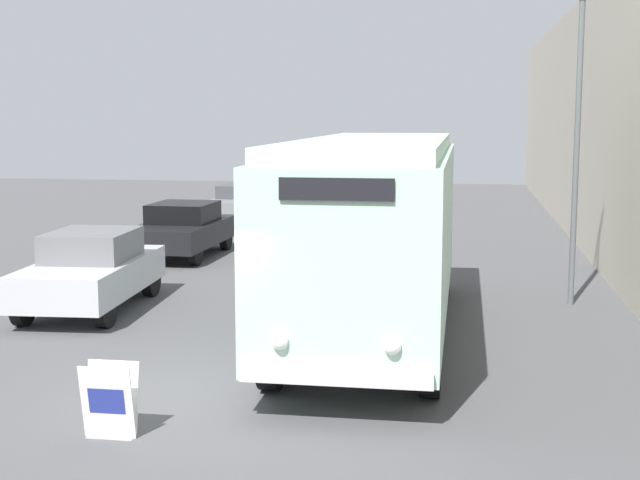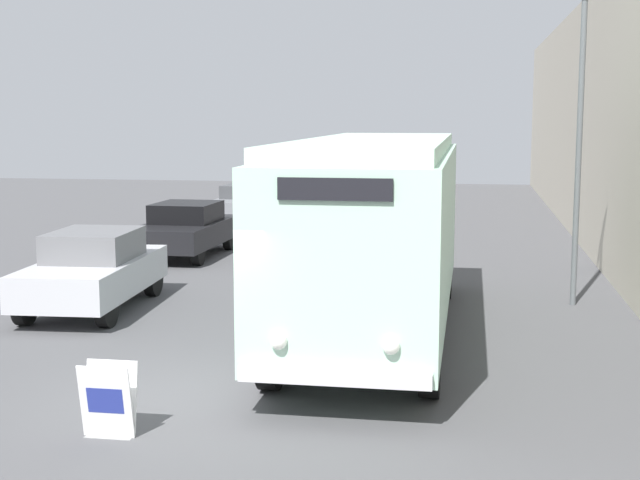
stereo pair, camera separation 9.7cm
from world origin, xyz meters
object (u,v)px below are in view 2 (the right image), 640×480
at_px(vintage_bus, 376,225).
at_px(parked_car_far, 247,205).
at_px(streetlamp, 581,99).
at_px(parked_car_mid, 186,229).
at_px(sign_board, 108,401).
at_px(parked_car_near, 93,270).

distance_m(vintage_bus, parked_car_far, 16.27).
bearing_deg(parked_car_far, streetlamp, -48.20).
bearing_deg(parked_car_far, vintage_bus, -66.08).
bearing_deg(parked_car_mid, sign_board, -74.42).
relative_size(vintage_bus, streetlamp, 1.50).
bearing_deg(parked_car_mid, streetlamp, -24.63).
height_order(vintage_bus, sign_board, vintage_bus).
relative_size(sign_board, parked_car_far, 0.22).
bearing_deg(streetlamp, parked_car_mid, 154.09).
xyz_separation_m(sign_board, parked_car_far, (-3.51, 20.67, 0.31)).
xyz_separation_m(sign_board, parked_car_mid, (-3.51, 13.75, 0.32)).
distance_m(parked_car_near, parked_car_far, 13.85).
distance_m(parked_car_near, parked_car_mid, 6.93).
distance_m(vintage_bus, parked_car_mid, 10.25).
height_order(sign_board, streetlamp, streetlamp).
bearing_deg(parked_car_far, parked_car_near, -87.24).
bearing_deg(vintage_bus, parked_car_mid, 127.51).
bearing_deg(parked_car_near, parked_car_far, 87.92).
bearing_deg(parked_car_near, sign_board, -68.29).
bearing_deg(sign_board, parked_car_far, 99.63).
height_order(sign_board, parked_car_near, parked_car_near).
height_order(vintage_bus, parked_car_far, vintage_bus).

